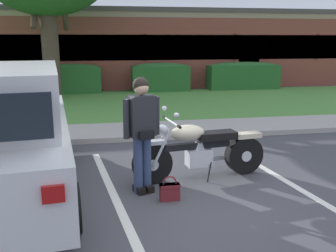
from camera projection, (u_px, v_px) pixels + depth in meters
ground_plane at (190, 198)px, 5.41m from camera, size 140.00×140.00×0.00m
curb_strip at (156, 137)px, 8.53m from camera, size 60.00×0.20×0.12m
concrete_walk at (151, 129)px, 9.35m from camera, size 60.00×1.50×0.08m
grass_lawn at (136, 104)px, 13.13m from camera, size 60.00×6.36×0.06m
stall_stripe_0 at (115, 198)px, 5.41m from camera, size 0.70×4.38×0.01m
stall_stripe_1 at (293, 185)px, 5.89m from camera, size 0.70×4.38×0.01m
motorcycle at (205, 149)px, 6.12m from camera, size 2.24×0.82×1.18m
rider_person at (142, 127)px, 5.43m from camera, size 0.55×0.37×1.70m
handbag at (170, 190)px, 5.31m from camera, size 0.28×0.13×0.36m
hedge_center_left at (71, 78)px, 15.49m from camera, size 2.46×0.90×1.24m
hedge_center_right at (160, 77)px, 16.14m from camera, size 2.43×0.90×1.24m
hedge_right at (243, 75)px, 16.78m from camera, size 3.16×0.90×1.24m
brick_building at (134, 47)px, 21.44m from camera, size 24.40×10.41×3.58m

